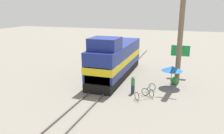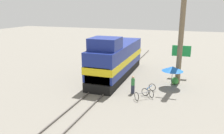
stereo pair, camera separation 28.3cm
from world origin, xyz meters
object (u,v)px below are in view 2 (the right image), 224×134
object	(u,v)px
locomotive	(116,60)
person_bystander	(133,84)
utility_pole	(182,27)
billboard_sign	(181,53)
bicycle	(149,89)
bicycle_spare	(144,95)
vendor_umbrella	(173,69)

from	to	relation	value
locomotive	person_bystander	bearing A→B (deg)	-53.70
locomotive	utility_pole	distance (m)	7.84
utility_pole	billboard_sign	distance (m)	4.00
bicycle	bicycle_spare	bearing A→B (deg)	-80.60
billboard_sign	bicycle_spare	world-z (taller)	billboard_sign
utility_pole	billboard_sign	size ratio (longest dim) A/B	3.24
locomotive	bicycle	xyz separation A→B (m)	(4.50, -3.68, -1.67)
bicycle_spare	person_bystander	bearing A→B (deg)	9.99
person_bystander	bicycle	bearing A→B (deg)	20.80
locomotive	bicycle	size ratio (longest dim) A/B	7.06
bicycle	bicycle_spare	xyz separation A→B (m)	(-0.15, -1.47, 0.01)
locomotive	person_bystander	xyz separation A→B (m)	(3.10, -4.22, -1.12)
locomotive	bicycle	world-z (taller)	locomotive
locomotive	vendor_umbrella	xyz separation A→B (m)	(6.35, -1.30, -0.12)
vendor_umbrella	billboard_sign	size ratio (longest dim) A/B	0.60
utility_pole	bicycle	xyz separation A→B (m)	(-2.33, -3.98, -5.50)
vendor_umbrella	utility_pole	bearing A→B (deg)	73.03
utility_pole	bicycle	size ratio (longest dim) A/B	6.84
locomotive	vendor_umbrella	world-z (taller)	locomotive
billboard_sign	locomotive	bearing A→B (deg)	-158.20
bicycle	utility_pole	bearing A→B (deg)	74.63
vendor_umbrella	person_bystander	distance (m)	4.48
locomotive	bicycle_spare	size ratio (longest dim) A/B	7.39
person_bystander	billboard_sign	bearing A→B (deg)	61.33
billboard_sign	person_bystander	bearing A→B (deg)	-118.67
vendor_umbrella	bicycle	size ratio (longest dim) A/B	1.26
bicycle	bicycle_spare	distance (m)	1.48
locomotive	billboard_sign	xyz separation A→B (m)	(6.92, 2.77, 0.69)
person_bystander	bicycle_spare	size ratio (longest dim) A/B	1.04
billboard_sign	person_bystander	xyz separation A→B (m)	(-3.82, -6.99, -1.81)
locomotive	person_bystander	distance (m)	5.35
locomotive	vendor_umbrella	bearing A→B (deg)	-11.61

